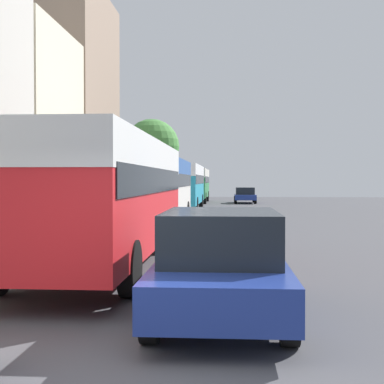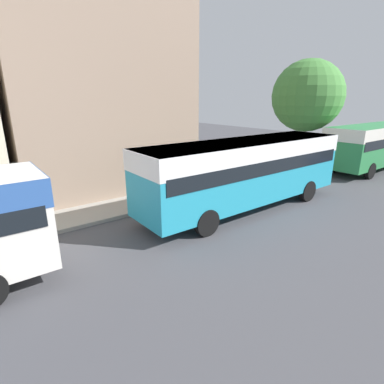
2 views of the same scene
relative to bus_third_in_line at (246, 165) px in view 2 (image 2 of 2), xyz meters
name	(u,v)px [view 2 (image 2 of 2)]	position (x,y,z in m)	size (l,w,h in m)	color
building_end_row	(95,57)	(-7.21, -3.58, 4.76)	(5.62, 8.87, 13.47)	gray
bus_third_in_line	(246,165)	(0.00, 0.00, 0.00)	(2.54, 10.23, 3.04)	teal
bus_rear	(375,141)	(-0.07, 12.75, 0.00)	(2.60, 9.16, 3.04)	#2D8447
pedestrian_near_curb	(369,139)	(-3.91, 21.10, -0.90)	(0.34, 0.34, 1.78)	#232838
street_tree	(307,96)	(-3.41, 9.40, 2.90)	(4.71, 4.71, 7.09)	brown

